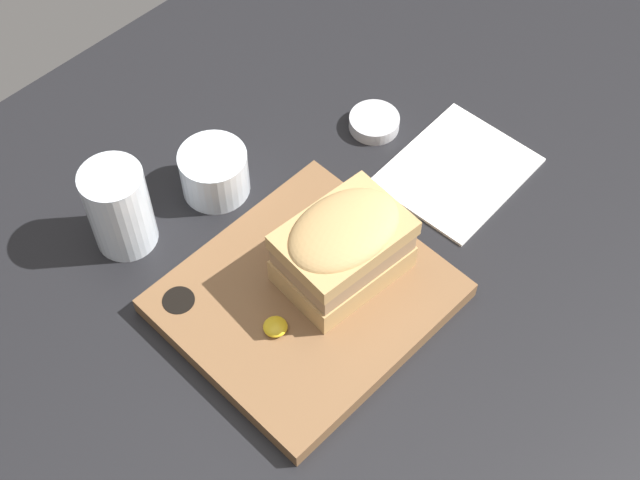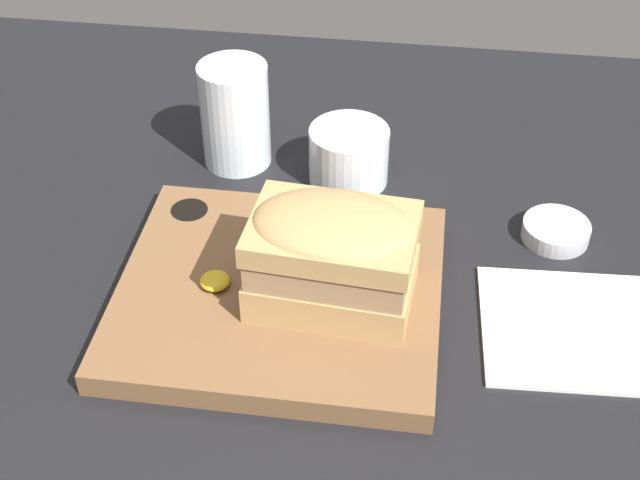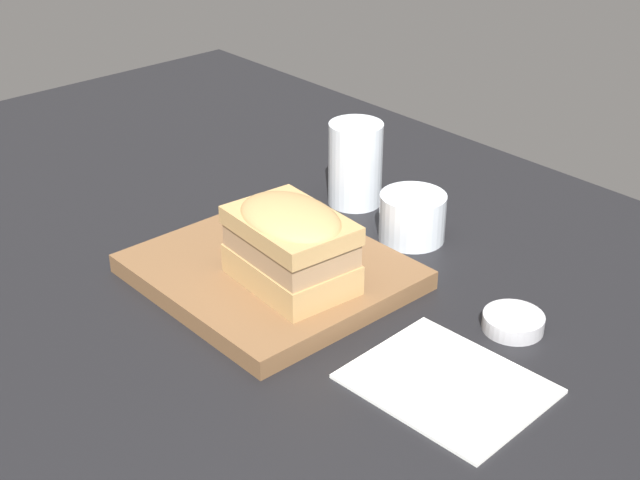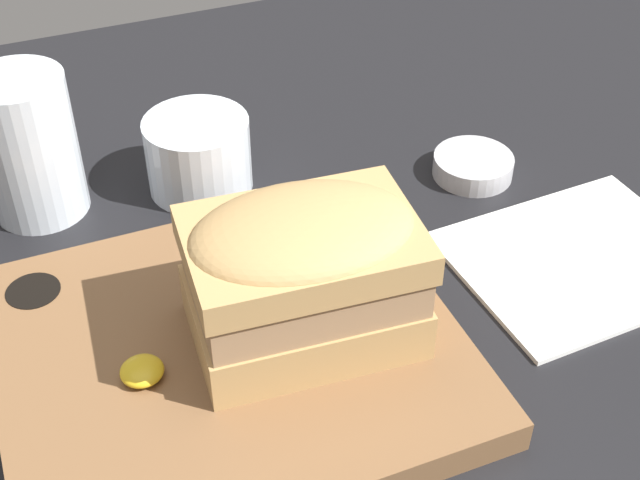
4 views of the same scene
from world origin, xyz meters
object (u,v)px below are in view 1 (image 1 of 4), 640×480
Objects in this scene: wine_glass at (215,174)px; condiment_dish at (374,122)px; sandwich at (343,246)px; serving_board at (305,298)px; water_glass at (120,212)px; napkin at (457,171)px.

wine_glass reaches higher than condiment_dish.
serving_board is at bearing 168.02° from sandwich.
wine_glass is at bearing -8.89° from water_glass.
sandwich is 24.94cm from condiment_dish.
serving_board is 7.91cm from sandwich.
sandwich is 25.94cm from water_glass.
condiment_dish reaches higher than napkin.
water_glass reaches higher than napkin.
serving_board is 1.54× the size of napkin.
water_glass is (-8.26, 21.24, 3.77)cm from serving_board.
water_glass is at bearing 171.11° from wine_glass.
serving_board is 4.34× the size of condiment_dish.
water_glass is 1.37× the size of wine_glass.
water_glass reaches higher than condiment_dish.
napkin is at bearing -82.02° from condiment_dish.
sandwich is 2.21× the size of condiment_dish.
serving_board is 3.41× the size of wine_glass.
sandwich reaches higher than serving_board.
napkin is 12.56cm from condiment_dish.
napkin is at bearing -31.33° from water_glass.
water_glass is at bearing 165.14° from condiment_dish.
wine_glass is at bearing 161.78° from condiment_dish.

